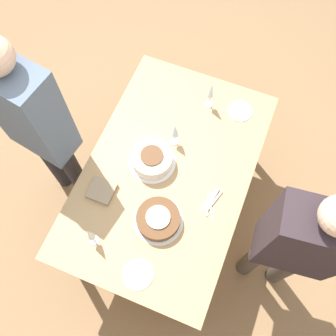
{
  "coord_description": "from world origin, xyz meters",
  "views": [
    {
      "loc": [
        -0.84,
        -0.34,
        2.88
      ],
      "look_at": [
        0.0,
        0.0,
        0.8
      ],
      "focal_mm": 40.0,
      "sensor_mm": 36.0,
      "label": 1
    }
  ],
  "objects_px": {
    "wine_glass_far": "(175,131)",
    "person_watching": "(36,124)",
    "wine_glass_near": "(211,91)",
    "cake_front_chocolate": "(158,219)",
    "wine_glass_extra": "(90,235)",
    "person_cutting": "(297,245)",
    "cake_center_white": "(152,159)"
  },
  "relations": [
    {
      "from": "wine_glass_far",
      "to": "person_watching",
      "type": "relative_size",
      "value": 0.12
    },
    {
      "from": "person_watching",
      "to": "wine_glass_near",
      "type": "bearing_deg",
      "value": 48.24
    },
    {
      "from": "cake_front_chocolate",
      "to": "wine_glass_near",
      "type": "bearing_deg",
      "value": -0.46
    },
    {
      "from": "wine_glass_extra",
      "to": "person_watching",
      "type": "relative_size",
      "value": 0.13
    },
    {
      "from": "wine_glass_extra",
      "to": "person_cutting",
      "type": "relative_size",
      "value": 0.14
    },
    {
      "from": "cake_center_white",
      "to": "wine_glass_far",
      "type": "bearing_deg",
      "value": -21.93
    },
    {
      "from": "person_cutting",
      "to": "wine_glass_near",
      "type": "bearing_deg",
      "value": -52.62
    },
    {
      "from": "cake_center_white",
      "to": "person_cutting",
      "type": "xyz_separation_m",
      "value": [
        -0.23,
        -0.92,
        0.14
      ]
    },
    {
      "from": "wine_glass_near",
      "to": "wine_glass_extra",
      "type": "height_order",
      "value": "wine_glass_near"
    },
    {
      "from": "cake_center_white",
      "to": "cake_front_chocolate",
      "type": "height_order",
      "value": "cake_center_white"
    },
    {
      "from": "wine_glass_near",
      "to": "wine_glass_far",
      "type": "bearing_deg",
      "value": 162.46
    },
    {
      "from": "cake_center_white",
      "to": "wine_glass_near",
      "type": "xyz_separation_m",
      "value": [
        0.54,
        -0.19,
        0.11
      ]
    },
    {
      "from": "wine_glass_near",
      "to": "cake_center_white",
      "type": "bearing_deg",
      "value": 160.89
    },
    {
      "from": "wine_glass_far",
      "to": "person_cutting",
      "type": "height_order",
      "value": "person_cutting"
    },
    {
      "from": "cake_front_chocolate",
      "to": "wine_glass_extra",
      "type": "xyz_separation_m",
      "value": [
        -0.24,
        0.3,
        0.1
      ]
    },
    {
      "from": "cake_front_chocolate",
      "to": "person_cutting",
      "type": "distance_m",
      "value": 0.77
    },
    {
      "from": "cake_front_chocolate",
      "to": "person_watching",
      "type": "height_order",
      "value": "person_watching"
    },
    {
      "from": "person_watching",
      "to": "cake_front_chocolate",
      "type": "bearing_deg",
      "value": -3.84
    },
    {
      "from": "wine_glass_near",
      "to": "person_cutting",
      "type": "bearing_deg",
      "value": -136.1
    },
    {
      "from": "wine_glass_near",
      "to": "wine_glass_extra",
      "type": "bearing_deg",
      "value": 164.74
    },
    {
      "from": "wine_glass_far",
      "to": "person_cutting",
      "type": "relative_size",
      "value": 0.13
    },
    {
      "from": "cake_front_chocolate",
      "to": "wine_glass_extra",
      "type": "distance_m",
      "value": 0.4
    },
    {
      "from": "cake_center_white",
      "to": "wine_glass_extra",
      "type": "relative_size",
      "value": 1.38
    },
    {
      "from": "cake_center_white",
      "to": "person_cutting",
      "type": "bearing_deg",
      "value": -104.09
    },
    {
      "from": "wine_glass_near",
      "to": "wine_glass_far",
      "type": "distance_m",
      "value": 0.36
    },
    {
      "from": "wine_glass_extra",
      "to": "person_cutting",
      "type": "xyz_separation_m",
      "value": [
        0.35,
        -1.04,
        0.05
      ]
    },
    {
      "from": "wine_glass_extra",
      "to": "person_cutting",
      "type": "height_order",
      "value": "person_cutting"
    },
    {
      "from": "wine_glass_far",
      "to": "wine_glass_extra",
      "type": "xyz_separation_m",
      "value": [
        -0.77,
        0.19,
        -0.0
      ]
    },
    {
      "from": "wine_glass_near",
      "to": "person_watching",
      "type": "xyz_separation_m",
      "value": [
        -0.67,
        0.84,
        0.12
      ]
    },
    {
      "from": "cake_center_white",
      "to": "person_cutting",
      "type": "relative_size",
      "value": 0.19
    },
    {
      "from": "person_cutting",
      "to": "person_watching",
      "type": "height_order",
      "value": "person_watching"
    },
    {
      "from": "person_watching",
      "to": "person_cutting",
      "type": "bearing_deg",
      "value": 6.1
    }
  ]
}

